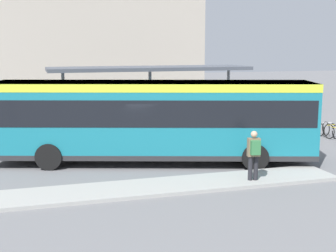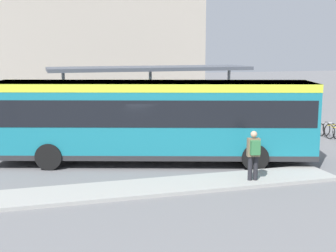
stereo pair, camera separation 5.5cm
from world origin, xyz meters
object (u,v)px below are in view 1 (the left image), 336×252
object	(u,v)px
pedestrian_waiting	(254,152)
bicycle_black	(317,128)
city_bus	(153,116)
bicycle_white	(331,130)

from	to	relation	value
pedestrian_waiting	bicycle_black	world-z (taller)	pedestrian_waiting
city_bus	bicycle_black	size ratio (longest dim) A/B	8.13
city_bus	bicycle_white	size ratio (longest dim) A/B	7.37
pedestrian_waiting	bicycle_black	bearing A→B (deg)	-34.34
city_bus	pedestrian_waiting	size ratio (longest dim) A/B	7.49
pedestrian_waiting	bicycle_black	size ratio (longest dim) A/B	1.09
city_bus	bicycle_white	xyz separation A→B (m)	(10.06, 2.53, -1.51)
bicycle_white	bicycle_black	distance (m)	0.89
city_bus	bicycle_white	distance (m)	10.48
city_bus	pedestrian_waiting	distance (m)	4.61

